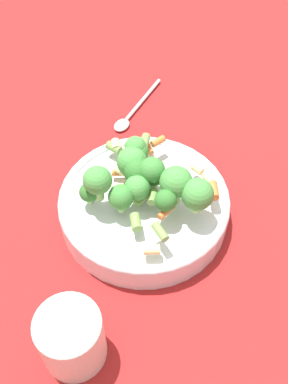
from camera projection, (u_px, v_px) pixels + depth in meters
ground_plane at (144, 215)px, 0.71m from camera, size 3.00×3.00×0.00m
bowl at (144, 205)px, 0.69m from camera, size 0.26×0.26×0.05m
pasta_salad at (146, 178)px, 0.64m from camera, size 0.21×0.20×0.07m
cup at (71, 338)px, 0.54m from camera, size 0.08×0.08×0.09m
spoon at (131, 114)px, 0.85m from camera, size 0.16×0.08×0.01m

